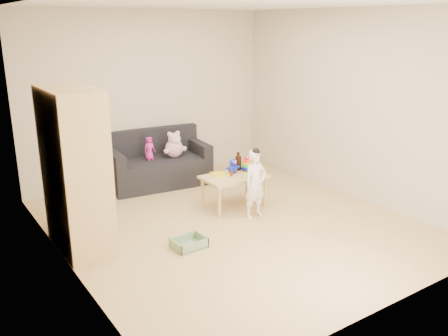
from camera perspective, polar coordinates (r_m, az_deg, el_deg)
room at (r=5.55m, az=1.02°, el=5.72°), size 4.50×4.50×4.50m
wardrobe at (r=5.30m, az=-17.47°, el=-0.29°), size 0.49×0.98×1.76m
sofa at (r=7.33m, az=-7.82°, el=-0.44°), size 1.57×0.91×0.42m
play_table at (r=6.38m, az=1.21°, el=-2.82°), size 0.85×0.55×0.44m
storage_bin at (r=5.33m, az=-4.24°, el=-8.95°), size 0.37×0.29×0.11m
toddler at (r=6.00m, az=3.78°, el=-2.04°), size 0.33×0.22×0.86m
pink_bear at (r=7.28m, az=-6.04°, el=2.61°), size 0.32×0.28×0.34m
doll at (r=7.17m, az=-8.96°, el=2.32°), size 0.19×0.14×0.35m
ring_stacker at (r=6.48m, az=2.88°, el=0.29°), size 0.18×0.18×0.21m
brown_bottle at (r=6.54m, az=1.72°, el=0.66°), size 0.09×0.09×0.25m
blue_plush at (r=6.40m, az=1.06°, el=0.28°), size 0.21×0.19×0.21m
wooden_figure at (r=6.26m, az=0.91°, el=-0.59°), size 0.04×0.04×0.10m
yellow_book at (r=6.35m, az=-0.51°, el=-0.75°), size 0.27×0.27×0.02m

